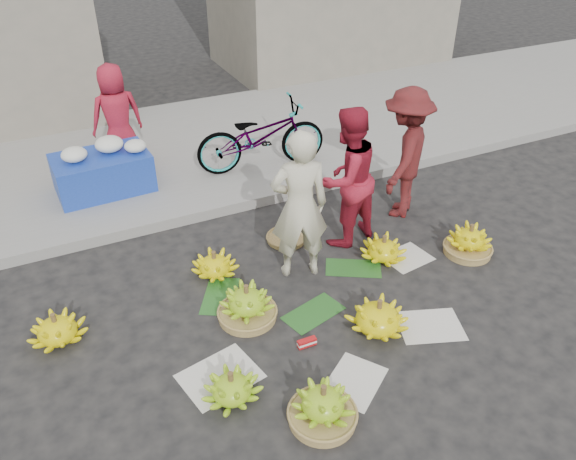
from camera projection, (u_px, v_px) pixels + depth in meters
name	position (u px, v px, depth m)	size (l,w,h in m)	color
ground	(313.00, 300.00, 6.17)	(80.00, 80.00, 0.00)	black
curb	(239.00, 203.00, 7.79)	(40.00, 0.25, 0.15)	gray
sidewalk	(193.00, 147.00, 9.38)	(40.00, 4.00, 0.12)	gray
newspaper_scatter	(351.00, 347.00, 5.57)	(3.20, 1.80, 0.00)	silver
banana_leaves	(297.00, 291.00, 6.28)	(2.00, 1.00, 0.00)	#1C521B
banana_bunch_0	(247.00, 304.00, 5.83)	(0.70, 0.70, 0.43)	olive
banana_bunch_1	(232.00, 388.00, 4.96)	(0.63, 0.63, 0.32)	#76B119
banana_bunch_2	(323.00, 406.00, 4.74)	(0.59, 0.59, 0.42)	olive
banana_bunch_3	(378.00, 317.00, 5.67)	(0.78, 0.78, 0.39)	yellow
banana_bunch_4	(469.00, 241.00, 6.83)	(0.57, 0.57, 0.41)	olive
banana_bunch_5	(383.00, 249.00, 6.74)	(0.64, 0.64, 0.33)	yellow
banana_bunch_6	(57.00, 329.00, 5.57)	(0.64, 0.64, 0.34)	yellow
banana_bunch_7	(215.00, 265.00, 6.48)	(0.66, 0.66, 0.32)	yellow
basket_spare	(286.00, 238.00, 7.13)	(0.49, 0.49, 0.06)	olive
incense_stack	(307.00, 343.00, 5.55)	(0.19, 0.06, 0.08)	red
vendor_cream	(299.00, 206.00, 6.12)	(0.65, 0.43, 1.78)	beige
vendor_red	(347.00, 178.00, 6.69)	(0.86, 0.67, 1.76)	#B21B2D
man_striped	(405.00, 154.00, 7.26)	(1.13, 0.65, 1.75)	maroon
flower_table	(103.00, 170.00, 7.85)	(1.33, 0.87, 0.75)	#18349D
grey_bucket	(74.00, 196.00, 7.56)	(0.27, 0.27, 0.30)	gray
flower_vendor	(117.00, 116.00, 8.30)	(0.76, 0.49, 1.55)	#B21B2D
bicycle	(261.00, 136.00, 8.33)	(1.96, 0.68, 1.03)	gray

